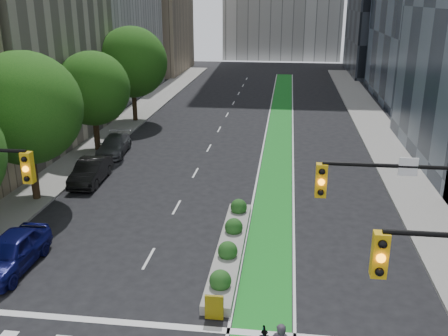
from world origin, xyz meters
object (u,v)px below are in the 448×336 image
(median_planter, at_px, (230,246))
(parked_car_left_near, at_px, (11,252))
(parked_car_left_far, at_px, (114,145))
(parked_car_left_mid, at_px, (91,171))

(median_planter, distance_m, parked_car_left_near, 9.84)
(parked_car_left_far, bearing_deg, parked_car_left_near, -91.16)
(parked_car_left_mid, relative_size, parked_car_left_far, 0.97)
(parked_car_left_near, height_order, parked_car_left_mid, parked_car_left_near)
(parked_car_left_near, bearing_deg, median_planter, 16.05)
(median_planter, relative_size, parked_car_left_near, 2.13)
(parked_car_left_near, bearing_deg, parked_car_left_far, 94.28)
(parked_car_left_near, distance_m, parked_car_left_mid, 10.97)
(median_planter, xyz_separation_m, parked_car_left_near, (-9.45, -2.69, 0.45))
(parked_car_left_far, bearing_deg, parked_car_left_mid, -89.95)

